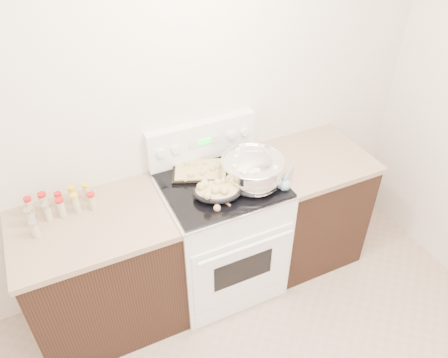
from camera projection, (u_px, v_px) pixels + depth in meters
room_shell at (323, 286)px, 1.18m from camera, size 4.10×3.60×2.75m
counter_left at (103, 274)px, 2.80m from camera, size 0.93×0.67×0.92m
counter_right at (307, 205)px, 3.33m from camera, size 0.73×0.67×0.92m
kitchen_range at (221, 232)px, 3.06m from camera, size 0.78×0.73×1.22m
mixing_bowl at (253, 171)px, 2.72m from camera, size 0.49×0.49×0.23m
roasting_pan at (216, 191)px, 2.63m from camera, size 0.35×0.30×0.11m
baking_sheet at (202, 170)px, 2.85m from camera, size 0.45×0.39×0.06m
wooden_spoon at (217, 204)px, 2.59m from camera, size 0.11×0.24×0.04m
blue_ladle at (285, 183)px, 2.72m from camera, size 0.22×0.21×0.10m
spice_jars at (57, 206)px, 2.54m from camera, size 0.39×0.24×0.13m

